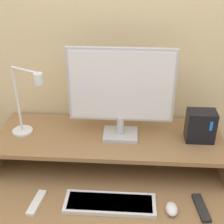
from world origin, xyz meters
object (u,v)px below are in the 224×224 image
at_px(remote_secondary, 201,208).
at_px(keyboard, 110,203).
at_px(router_dock, 200,126).
at_px(mouse, 172,209).
at_px(desk_lamp, 26,107).
at_px(remote_control, 37,203).
at_px(monitor, 121,90).

bearing_deg(remote_secondary, keyboard, -179.68).
relative_size(router_dock, remote_secondary, 0.99).
height_order(keyboard, mouse, mouse).
bearing_deg(mouse, desk_lamp, 155.04).
xyz_separation_m(remote_control, remote_secondary, (0.71, 0.02, 0.00)).
relative_size(desk_lamp, remote_secondary, 2.25).
distance_m(mouse, remote_secondary, 0.13).
xyz_separation_m(keyboard, remote_secondary, (0.39, 0.00, -0.00)).
bearing_deg(router_dock, monitor, 178.69).
relative_size(desk_lamp, keyboard, 0.90).
relative_size(mouse, remote_control, 0.52).
xyz_separation_m(mouse, remote_control, (-0.58, 0.01, -0.01)).
bearing_deg(router_dock, desk_lamp, -179.17).
bearing_deg(remote_control, monitor, 43.56).
height_order(monitor, desk_lamp, monitor).
distance_m(router_dock, remote_secondary, 0.38).
relative_size(keyboard, remote_secondary, 2.51).
distance_m(monitor, router_dock, 0.42).
distance_m(mouse, remote_control, 0.58).
relative_size(desk_lamp, mouse, 4.58).
relative_size(desk_lamp, router_dock, 2.28).
distance_m(keyboard, mouse, 0.26).
bearing_deg(mouse, remote_control, 179.36).
xyz_separation_m(desk_lamp, keyboard, (0.42, -0.30, -0.30)).
height_order(desk_lamp, router_dock, desk_lamp).
distance_m(monitor, desk_lamp, 0.46).
xyz_separation_m(desk_lamp, router_dock, (0.83, 0.01, -0.08)).
bearing_deg(router_dock, remote_secondary, -93.99).
xyz_separation_m(desk_lamp, mouse, (0.68, -0.32, -0.30)).
bearing_deg(keyboard, mouse, -4.89).
height_order(router_dock, mouse, router_dock).
distance_m(desk_lamp, remote_control, 0.45).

